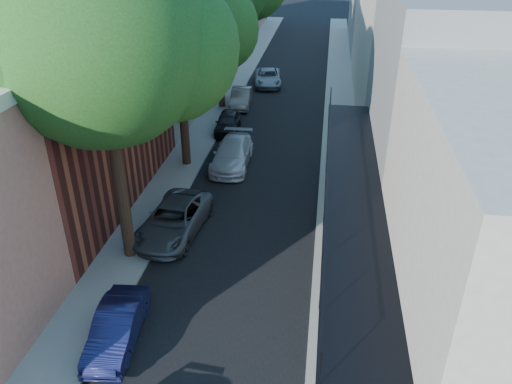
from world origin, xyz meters
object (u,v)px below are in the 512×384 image
(oak_near, at_px, (117,40))
(parked_car_e, at_px, (228,122))
(parked_car_c, at_px, (174,220))
(parked_car_g, at_px, (268,77))
(pedestrian, at_px, (358,369))
(oak_mid, at_px, (186,22))
(parked_car_b, at_px, (117,327))
(parked_car_d, at_px, (232,154))
(parked_car_f, at_px, (241,98))

(oak_near, height_order, parked_car_e, oak_near)
(parked_car_c, relative_size, parked_car_g, 1.08)
(oak_near, bearing_deg, pedestrian, -35.10)
(oak_mid, height_order, pedestrian, oak_mid)
(parked_car_b, bearing_deg, oak_near, 94.60)
(oak_near, height_order, pedestrian, oak_near)
(parked_car_d, bearing_deg, parked_car_f, 96.16)
(parked_car_d, distance_m, parked_car_f, 9.25)
(parked_car_c, xyz_separation_m, pedestrian, (6.91, -6.91, 0.35))
(oak_mid, relative_size, parked_car_b, 3.02)
(parked_car_d, distance_m, parked_car_e, 4.71)
(parked_car_b, xyz_separation_m, parked_car_d, (1.13, 12.48, 0.08))
(oak_mid, bearing_deg, pedestrian, -59.95)
(parked_car_f, distance_m, parked_car_g, 5.26)
(oak_near, height_order, parked_car_f, oak_near)
(oak_near, distance_m, parked_car_b, 8.59)
(parked_car_c, bearing_deg, oak_mid, 102.57)
(oak_near, height_order, oak_mid, oak_near)
(parked_car_d, relative_size, pedestrian, 2.56)
(parked_car_c, xyz_separation_m, parked_car_d, (1.12, 6.54, 0.01))
(oak_mid, bearing_deg, parked_car_d, 2.46)
(parked_car_e, bearing_deg, parked_car_c, -93.57)
(parked_car_f, xyz_separation_m, parked_car_g, (1.20, 5.12, -0.02))
(parked_car_b, height_order, parked_car_f, parked_car_f)
(parked_car_b, height_order, pedestrian, pedestrian)
(oak_mid, height_order, parked_car_c, oak_mid)
(oak_near, relative_size, parked_car_e, 3.40)
(oak_mid, bearing_deg, parked_car_b, -86.22)
(parked_car_g, distance_m, pedestrian, 28.34)
(parked_car_c, height_order, parked_car_g, parked_car_c)
(parked_car_f, bearing_deg, parked_car_d, -86.78)
(parked_car_c, relative_size, parked_car_f, 1.25)
(parked_car_d, xyz_separation_m, pedestrian, (5.79, -13.45, 0.34))
(oak_mid, distance_m, parked_car_f, 11.33)
(parked_car_d, distance_m, parked_car_g, 14.31)
(parked_car_g, bearing_deg, parked_car_b, -100.40)
(oak_near, bearing_deg, parked_car_c, 62.97)
(oak_mid, xyz_separation_m, parked_car_g, (2.02, 14.39, -6.47))
(parked_car_d, height_order, parked_car_g, parked_car_d)
(oak_near, height_order, parked_car_b, oak_near)
(parked_car_d, xyz_separation_m, parked_car_g, (0.07, 14.31, -0.06))
(parked_car_b, relative_size, parked_car_c, 0.75)
(oak_mid, xyz_separation_m, parked_car_d, (1.95, 0.08, -6.42))
(parked_car_d, height_order, pedestrian, pedestrian)
(oak_mid, distance_m, parked_car_b, 14.02)
(parked_car_c, bearing_deg, parked_car_b, -84.70)
(oak_mid, height_order, parked_car_b, oak_mid)
(oak_near, distance_m, parked_car_d, 10.99)
(parked_car_e, distance_m, parked_car_g, 9.81)
(parked_car_d, bearing_deg, oak_near, -104.07)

